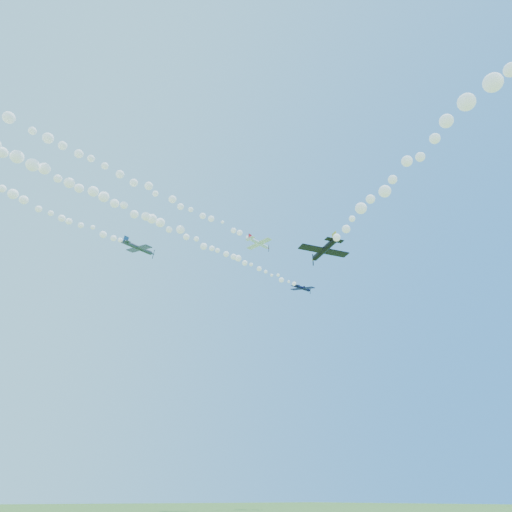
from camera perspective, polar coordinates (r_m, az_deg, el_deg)
ground at (r=81.76m, az=-2.44°, el=-30.93°), size 260.00×260.00×0.00m
plane_white at (r=96.21m, az=0.39°, el=1.72°), size 6.64×7.05×2.08m
smoke_trail_white at (r=78.19m, az=-23.50°, el=12.88°), size 81.34×15.64×2.84m
plane_navy at (r=106.82m, az=6.21°, el=-4.27°), size 6.59×6.82×2.16m
smoke_trail_navy at (r=83.90m, az=-11.27°, el=3.60°), size 72.96×14.57×2.62m
plane_grey at (r=92.04m, az=-15.36°, el=1.04°), size 7.65×7.95×2.41m
plane_black at (r=64.12m, az=9.04°, el=0.81°), size 7.92×7.47×2.00m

